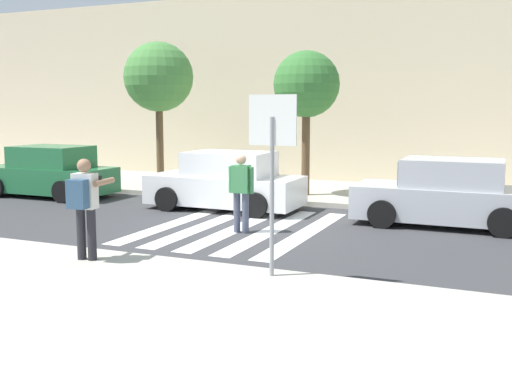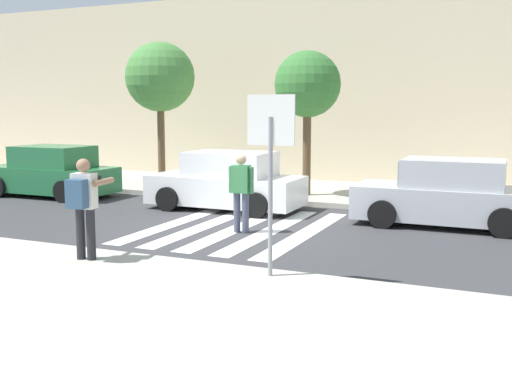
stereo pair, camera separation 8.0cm
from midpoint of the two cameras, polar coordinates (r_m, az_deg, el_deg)
ground_plane at (r=13.46m, az=-1.84°, el=-4.42°), size 120.00×120.00×0.00m
sidewalk_near at (r=8.46m, az=-20.56°, el=-11.47°), size 60.00×6.00×0.14m
sidewalk_far at (r=18.96m, az=5.97°, el=-0.84°), size 60.00×4.80×0.14m
building_facade_far at (r=23.02m, az=9.45°, el=8.83°), size 56.00×4.00×6.80m
crosswalk_stripe_0 at (r=14.37m, az=-7.27°, el=-3.71°), size 0.44×5.20×0.01m
crosswalk_stripe_1 at (r=13.99m, az=-4.45°, el=-3.98°), size 0.44×5.20×0.01m
crosswalk_stripe_2 at (r=13.63m, az=-1.47°, el=-4.25°), size 0.44×5.20×0.01m
crosswalk_stripe_3 at (r=13.32m, az=1.65°, el=-4.53°), size 0.44×5.20×0.01m
crosswalk_stripe_4 at (r=13.05m, az=4.93°, el=-4.80°), size 0.44×5.20×0.01m
stop_sign at (r=9.00m, az=1.68°, el=3.67°), size 0.76×0.08×2.77m
photographer_with_backpack at (r=10.46m, az=-15.88°, el=-1.57°), size 0.66×0.89×1.72m
pedestrian_crossing at (r=12.93m, az=-1.25°, el=-0.52°), size 0.58×0.26×1.72m
parked_car_green at (r=19.37m, az=-18.82°, el=0.94°), size 4.10×1.92×1.55m
parked_car_white at (r=15.96m, az=-2.65°, el=0.05°), size 4.10×1.92×1.55m
parked_car_silver at (r=14.40m, az=17.95°, el=-1.07°), size 4.10×1.92×1.55m
street_tree_west at (r=20.15m, az=-9.02°, el=9.87°), size 2.28×2.28×4.71m
street_tree_center at (r=17.61m, az=5.06°, el=9.24°), size 1.93×1.93×4.21m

